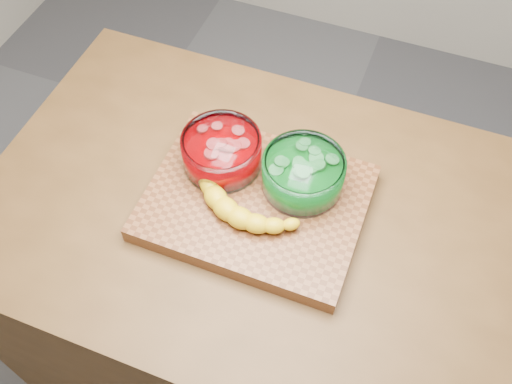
% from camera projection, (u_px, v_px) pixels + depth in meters
% --- Properties ---
extents(ground, '(3.50, 3.50, 0.00)m').
position_uv_depth(ground, '(256.00, 350.00, 1.96)').
color(ground, '#56575B').
rests_on(ground, ground).
extents(counter, '(1.20, 0.80, 0.90)m').
position_uv_depth(counter, '(256.00, 296.00, 1.59)').
color(counter, '#523518').
rests_on(counter, ground).
extents(cutting_board, '(0.45, 0.35, 0.04)m').
position_uv_depth(cutting_board, '(256.00, 203.00, 1.21)').
color(cutting_board, brown).
rests_on(cutting_board, counter).
extents(bowl_red, '(0.17, 0.17, 0.08)m').
position_uv_depth(bowl_red, '(222.00, 152.00, 1.21)').
color(bowl_red, white).
rests_on(bowl_red, cutting_board).
extents(bowl_green, '(0.17, 0.17, 0.08)m').
position_uv_depth(bowl_green, '(303.00, 174.00, 1.18)').
color(bowl_green, white).
rests_on(bowl_green, cutting_board).
extents(banana, '(0.28, 0.19, 0.04)m').
position_uv_depth(banana, '(247.00, 194.00, 1.17)').
color(banana, gold).
rests_on(banana, cutting_board).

